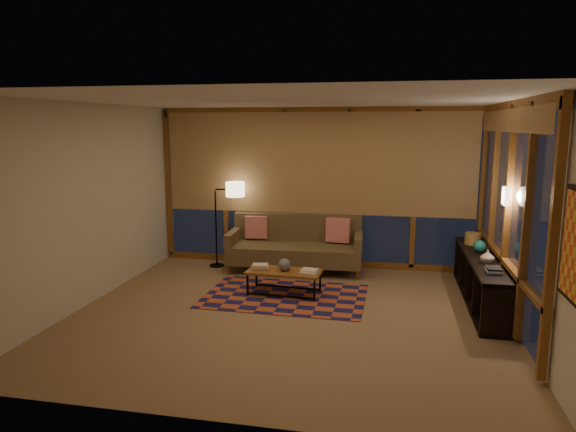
% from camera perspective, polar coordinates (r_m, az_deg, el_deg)
% --- Properties ---
extents(floor, '(5.50, 5.00, 0.01)m').
position_cam_1_polar(floor, '(6.73, 0.06, -10.86)').
color(floor, '#A07D55').
rests_on(floor, ground).
extents(ceiling, '(5.50, 5.00, 0.01)m').
position_cam_1_polar(ceiling, '(6.29, 0.07, 12.76)').
color(ceiling, silver).
rests_on(ceiling, walls).
extents(walls, '(5.51, 5.01, 2.70)m').
position_cam_1_polar(walls, '(6.37, 0.06, 0.54)').
color(walls, beige).
rests_on(walls, floor).
extents(window_wall_back, '(5.30, 0.16, 2.60)m').
position_cam_1_polar(window_wall_back, '(8.75, 3.20, 3.13)').
color(window_wall_back, brown).
rests_on(window_wall_back, walls).
extents(window_wall_right, '(0.16, 3.70, 2.60)m').
position_cam_1_polar(window_wall_right, '(7.00, 23.17, 0.58)').
color(window_wall_right, brown).
rests_on(window_wall_right, walls).
extents(wall_sconce, '(0.12, 0.18, 0.22)m').
position_cam_1_polar(wall_sconce, '(6.81, 23.04, 2.05)').
color(wall_sconce, beige).
rests_on(wall_sconce, walls).
extents(sofa, '(2.23, 1.00, 0.90)m').
position_cam_1_polar(sofa, '(8.53, 0.78, -3.19)').
color(sofa, brown).
rests_on(sofa, floor).
extents(pillow_left, '(0.39, 0.18, 0.38)m').
position_cam_1_polar(pillow_left, '(8.84, -3.54, -1.47)').
color(pillow_left, red).
rests_on(pillow_left, sofa).
extents(pillow_right, '(0.41, 0.18, 0.40)m').
position_cam_1_polar(pillow_right, '(8.60, 5.59, -1.77)').
color(pillow_right, red).
rests_on(pillow_right, sofa).
extents(area_rug, '(2.28, 1.54, 0.01)m').
position_cam_1_polar(area_rug, '(7.39, -0.33, -8.88)').
color(area_rug, '#B54F29').
rests_on(area_rug, floor).
extents(coffee_table, '(1.09, 0.54, 0.35)m').
position_cam_1_polar(coffee_table, '(7.42, -0.42, -7.40)').
color(coffee_table, brown).
rests_on(coffee_table, floor).
extents(book_stack_a, '(0.24, 0.20, 0.06)m').
position_cam_1_polar(book_stack_a, '(7.48, -3.07, -5.62)').
color(book_stack_a, silver).
rests_on(book_stack_a, coffee_table).
extents(book_stack_b, '(0.27, 0.22, 0.05)m').
position_cam_1_polar(book_stack_b, '(7.28, 2.42, -6.12)').
color(book_stack_b, silver).
rests_on(book_stack_b, coffee_table).
extents(ceramic_pot, '(0.23, 0.23, 0.18)m').
position_cam_1_polar(ceramic_pot, '(7.35, -0.39, -5.42)').
color(ceramic_pot, '#29292A').
rests_on(ceramic_pot, coffee_table).
extents(floor_lamp, '(0.56, 0.44, 1.46)m').
position_cam_1_polar(floor_lamp, '(8.84, -8.01, -0.93)').
color(floor_lamp, black).
rests_on(floor_lamp, floor).
extents(bookshelf, '(0.40, 2.57, 0.64)m').
position_cam_1_polar(bookshelf, '(7.54, 20.64, -6.64)').
color(bookshelf, black).
rests_on(bookshelf, floor).
extents(basket, '(0.28, 0.28, 0.17)m').
position_cam_1_polar(basket, '(8.17, 19.84, -2.38)').
color(basket, '#A58746').
rests_on(basket, bookshelf).
extents(teal_bowl, '(0.20, 0.20, 0.17)m').
position_cam_1_polar(teal_bowl, '(7.69, 20.53, -3.18)').
color(teal_bowl, '#1A746D').
rests_on(teal_bowl, bookshelf).
extents(vase, '(0.19, 0.19, 0.18)m').
position_cam_1_polar(vase, '(7.10, 21.28, -4.24)').
color(vase, '#A08F7D').
rests_on(vase, bookshelf).
extents(shelf_book_stack, '(0.22, 0.28, 0.08)m').
position_cam_1_polar(shelf_book_stack, '(6.71, 21.86, -5.58)').
color(shelf_book_stack, silver).
rests_on(shelf_book_stack, bookshelf).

